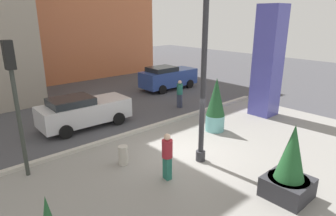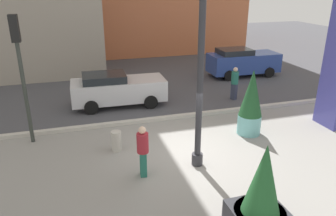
# 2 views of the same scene
# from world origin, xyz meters

# --- Properties ---
(ground_plane) EXTENTS (60.00, 60.00, 0.00)m
(ground_plane) POSITION_xyz_m (0.00, 4.00, 0.00)
(ground_plane) COLOR #47474C
(plaza_pavement) EXTENTS (18.00, 10.00, 0.02)m
(plaza_pavement) POSITION_xyz_m (0.00, -2.00, 0.00)
(plaza_pavement) COLOR gray
(plaza_pavement) RESTS_ON ground_plane
(curb_strip) EXTENTS (18.00, 0.24, 0.16)m
(curb_strip) POSITION_xyz_m (0.00, 3.12, 0.08)
(curb_strip) COLOR #B7B2A8
(curb_strip) RESTS_ON ground_plane
(lamp_post) EXTENTS (0.44, 0.44, 7.35)m
(lamp_post) POSITION_xyz_m (0.12, -0.77, 3.59)
(lamp_post) COLOR #2D2D33
(lamp_post) RESTS_ON ground_plane
(art_pillar_blue) EXTENTS (1.22, 1.22, 5.91)m
(art_pillar_blue) POSITION_xyz_m (6.89, 0.63, 2.96)
(art_pillar_blue) COLOR #4C4CAD
(art_pillar_blue) RESTS_ON ground_plane
(potted_plant_curbside) EXTENTS (0.91, 0.91, 2.60)m
(potted_plant_curbside) POSITION_xyz_m (2.93, 0.86, 1.29)
(potted_plant_curbside) COLOR #6BB2B2
(potted_plant_curbside) RESTS_ON ground_plane
(potted_plant_near_right) EXTENTS (1.28, 1.28, 2.37)m
(potted_plant_near_right) POSITION_xyz_m (0.36, -4.12, 0.99)
(potted_plant_near_right) COLOR #2D2D33
(potted_plant_near_right) RESTS_ON ground_plane
(concrete_bollard) EXTENTS (0.36, 0.36, 0.75)m
(concrete_bollard) POSITION_xyz_m (-2.26, 0.93, 0.38)
(concrete_bollard) COLOR #B2ADA3
(concrete_bollard) RESTS_ON ground_plane
(traffic_light_corner) EXTENTS (0.28, 0.42, 4.63)m
(traffic_light_corner) POSITION_xyz_m (-5.19, 2.54, 3.11)
(traffic_light_corner) COLOR #333833
(traffic_light_corner) RESTS_ON ground_plane
(car_passing_lane) EXTENTS (4.48, 2.06, 1.60)m
(car_passing_lane) POSITION_xyz_m (-1.53, 5.56, 0.82)
(car_passing_lane) COLOR silver
(car_passing_lane) RESTS_ON ground_plane
(car_curb_west) EXTENTS (4.45, 2.03, 1.75)m
(car_curb_west) POSITION_xyz_m (6.86, 8.65, 0.90)
(car_curb_west) COLOR #2D4793
(car_curb_west) RESTS_ON ground_plane
(pedestrian_on_sidewalk) EXTENTS (0.41, 0.41, 1.66)m
(pedestrian_on_sidewalk) POSITION_xyz_m (-1.71, -0.91, 0.92)
(pedestrian_on_sidewalk) COLOR #236656
(pedestrian_on_sidewalk) RESTS_ON ground_plane
(pedestrian_crossing) EXTENTS (0.47, 0.47, 1.68)m
(pedestrian_crossing) POSITION_xyz_m (4.26, 4.68, 0.93)
(pedestrian_crossing) COLOR #33384C
(pedestrian_crossing) RESTS_ON ground_plane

